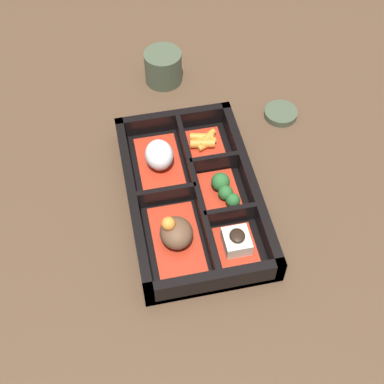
% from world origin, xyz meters
% --- Properties ---
extents(ground_plane, '(3.00, 3.00, 0.00)m').
position_xyz_m(ground_plane, '(0.00, 0.00, 0.00)').
color(ground_plane, '#4C3523').
extents(bento_base, '(0.33, 0.20, 0.01)m').
position_xyz_m(bento_base, '(0.00, 0.00, 0.01)').
color(bento_base, black).
rests_on(bento_base, ground_plane).
extents(bento_rim, '(0.33, 0.20, 0.04)m').
position_xyz_m(bento_rim, '(-0.00, -0.00, 0.02)').
color(bento_rim, black).
rests_on(bento_rim, ground_plane).
extents(bowl_stew, '(0.13, 0.07, 0.05)m').
position_xyz_m(bowl_stew, '(-0.07, 0.04, 0.03)').
color(bowl_stew, '#B22D19').
rests_on(bowl_stew, bento_base).
extents(bowl_rice, '(0.13, 0.07, 0.05)m').
position_xyz_m(bowl_rice, '(0.07, 0.04, 0.03)').
color(bowl_rice, '#B22D19').
rests_on(bowl_rice, bento_base).
extents(bowl_tofu, '(0.07, 0.06, 0.04)m').
position_xyz_m(bowl_tofu, '(-0.10, -0.04, 0.02)').
color(bowl_tofu, '#B22D19').
rests_on(bowl_tofu, bento_base).
extents(bowl_greens, '(0.08, 0.06, 0.03)m').
position_xyz_m(bowl_greens, '(-0.01, -0.05, 0.02)').
color(bowl_greens, '#B22D19').
rests_on(bowl_greens, bento_base).
extents(bowl_carrots, '(0.08, 0.06, 0.02)m').
position_xyz_m(bowl_carrots, '(0.10, -0.04, 0.02)').
color(bowl_carrots, '#B22D19').
rests_on(bowl_carrots, bento_base).
extents(tea_cup, '(0.07, 0.07, 0.06)m').
position_xyz_m(tea_cup, '(0.29, -0.01, 0.03)').
color(tea_cup, '#424C38').
rests_on(tea_cup, ground_plane).
extents(sauce_dish, '(0.06, 0.06, 0.01)m').
position_xyz_m(sauce_dish, '(0.15, -0.19, 0.01)').
color(sauce_dish, '#424C38').
rests_on(sauce_dish, ground_plane).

